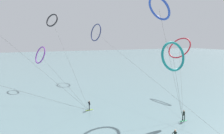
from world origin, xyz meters
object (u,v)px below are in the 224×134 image
Objects in this scene: kite_navy at (96,33)px; surfer_emerald at (184,116)px; kite_violet at (40,55)px; kite_crimson at (179,48)px; kite_cobalt at (159,8)px; surfer_lime at (89,106)px; kite_charcoal at (52,20)px; kite_teal at (173,56)px.

surfer_emerald is at bearing -11.86° from kite_navy.
surfer_emerald is at bearing 8.42° from kite_violet.
surfer_emerald is 0.10× the size of kite_crimson.
kite_cobalt is (0.79, -30.05, 3.51)m from kite_navy.
surfer_lime is 0.09× the size of kite_charcoal.
kite_cobalt reaches higher than kite_crimson.
kite_charcoal is 0.39× the size of kite_navy.
kite_charcoal is 0.79× the size of kite_violet.
surfer_lime is at bearing 79.24° from kite_cobalt.
kite_crimson reaches higher than kite_violet.
kite_cobalt reaches higher than kite_navy.
kite_navy is at bearing -167.79° from kite_crimson.
surfer_emerald is 35.49m from kite_charcoal.
surfer_emerald is 20.06m from kite_crimson.
surfer_lime is at bearing 139.89° from kite_teal.
kite_charcoal reaches higher than surfer_lime.
kite_navy is (11.74, 27.89, 13.37)m from surfer_lime.
surfer_emerald is at bearing -50.25° from kite_crimson.
kite_teal reaches higher than surfer_emerald.
kite_crimson is 0.67× the size of kite_violet.
kite_violet is (-16.63, 33.01, 7.41)m from surfer_emerald.
kite_navy is (0.45, 38.43, 13.37)m from surfer_emerald.
kite_cobalt is at bearing 131.01° from surfer_emerald.
surfer_lime is 0.10× the size of kite_crimson.
kite_crimson is at bearing 22.81° from kite_charcoal.
kite_crimson reaches higher than surfer_emerald.
kite_navy is at bearing 87.36° from kite_charcoal.
surfer_lime is 0.14× the size of kite_teal.
kite_navy is 36.21m from kite_teal.
kite_charcoal is 25.34m from kite_cobalt.
kite_cobalt reaches higher than surfer_emerald.
kite_charcoal is at bearing 36.41° from kite_cobalt.
kite_navy reaches higher than kite_teal.
kite_violet is 31.87m from kite_cobalt.
surfer_emerald is at bearing -88.05° from kite_teal.
surfer_lime is 0.09× the size of kite_cobalt.
kite_navy is 30.26m from kite_cobalt.
kite_charcoal reaches higher than surfer_emerald.
surfer_emerald is 0.09× the size of kite_cobalt.
kite_cobalt is (-9.90, -5.36, 7.42)m from kite_crimson.
kite_teal is (11.02, -8.03, 8.82)m from surfer_lime.
kite_cobalt is (15.37, -20.11, 1.13)m from kite_charcoal.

